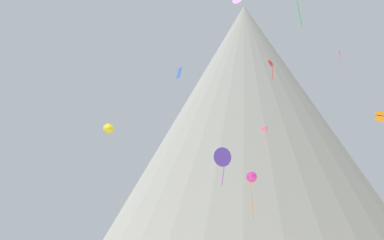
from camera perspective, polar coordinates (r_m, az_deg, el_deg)
rock_massif at (r=113.15m, az=5.85°, el=-2.36°), size 93.78×93.78×60.47m
kite_rainbow_high at (r=95.42m, az=16.25°, el=7.18°), size 0.73×1.03×3.22m
kite_red_high at (r=80.63m, az=8.82°, el=6.44°), size 1.30×1.36×3.58m
kite_indigo_low at (r=56.28m, az=3.24°, el=-4.27°), size 2.17×1.20×4.33m
kite_orange_mid at (r=63.20m, az=20.44°, el=0.36°), size 1.41×1.37×1.28m
kite_magenta_low at (r=60.97m, az=6.56°, el=-6.60°), size 1.42×0.91×5.70m
kite_blue_mid at (r=50.57m, az=-1.71°, el=5.37°), size 0.57×0.89×1.20m
kite_pink_mid at (r=73.53m, az=8.03°, el=-1.07°), size 1.16×1.17×4.49m
kite_violet_high at (r=76.15m, az=5.03°, el=13.46°), size 1.79×1.43×1.62m
kite_yellow_mid at (r=81.17m, az=-9.68°, el=-0.88°), size 1.87×1.18×1.76m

